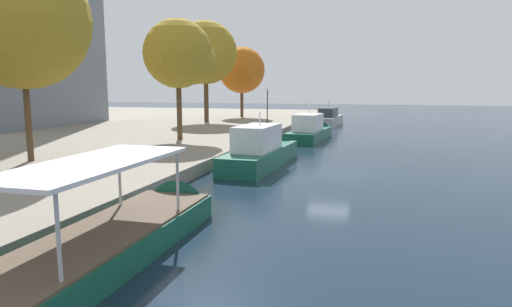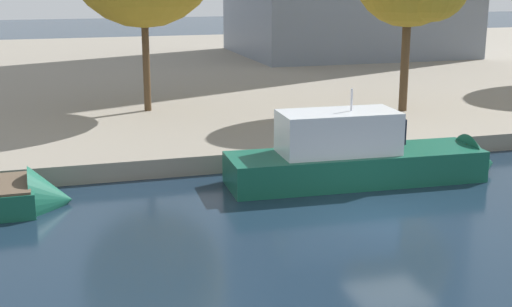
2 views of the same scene
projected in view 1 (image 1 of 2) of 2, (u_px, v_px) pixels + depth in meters
ground_plane at (329, 172)px, 27.58m from camera, size 220.00×220.00×0.00m
tour_boat_1 at (118, 244)px, 14.12m from camera, size 12.33×2.97×4.20m
motor_yacht_2 at (263, 154)px, 29.82m from camera, size 10.83×3.00×4.46m
motor_yacht_3 at (311, 132)px, 44.57m from camera, size 10.27×3.36×4.83m
motor_yacht_4 at (329, 120)px, 60.90m from camera, size 10.60×3.02×4.33m
lamp_post at (267, 104)px, 54.34m from camera, size 0.34×0.34×4.32m
tree_0 at (180, 56)px, 37.48m from camera, size 6.22×6.17×9.99m
tree_1 at (241, 70)px, 65.33m from camera, size 6.71×6.71×10.19m
tree_2 at (207, 52)px, 56.15m from camera, size 7.86×7.92×12.60m
tree_3 at (21, 27)px, 26.22m from camera, size 7.88×7.88×12.13m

